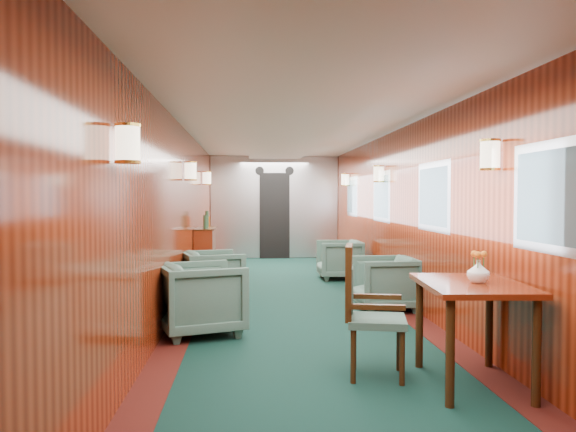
# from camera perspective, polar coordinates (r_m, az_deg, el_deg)

# --- Properties ---
(room) EXTENTS (12.00, 12.10, 2.40)m
(room) POSITION_cam_1_polar(r_m,az_deg,el_deg) (7.28, 0.77, 3.43)
(room) COLOR black
(room) RESTS_ON ground
(bulkhead) EXTENTS (2.98, 0.17, 2.39)m
(bulkhead) POSITION_cam_1_polar(r_m,az_deg,el_deg) (13.18, -1.38, 0.84)
(bulkhead) COLOR silver
(bulkhead) RESTS_ON ground
(windows_right) EXTENTS (0.02, 8.60, 0.80)m
(windows_right) POSITION_cam_1_polar(r_m,az_deg,el_deg) (7.79, 11.59, 1.94)
(windows_right) COLOR #A8AAAE
(windows_right) RESTS_ON ground
(wall_sconces) EXTENTS (2.97, 7.97, 0.25)m
(wall_sconces) POSITION_cam_1_polar(r_m,az_deg,el_deg) (7.85, 0.42, 4.46)
(wall_sconces) COLOR #FBEAC3
(wall_sconces) RESTS_ON ground
(dining_table) EXTENTS (0.82, 1.11, 0.80)m
(dining_table) POSITION_cam_1_polar(r_m,az_deg,el_deg) (4.57, 18.20, -8.00)
(dining_table) COLOR maroon
(dining_table) RESTS_ON ground
(side_chair) EXTENTS (0.55, 0.57, 1.06)m
(side_chair) POSITION_cam_1_polar(r_m,az_deg,el_deg) (4.62, 7.77, -8.99)
(side_chair) COLOR #1A3E38
(side_chair) RESTS_ON ground
(credenza) EXTENTS (0.32, 1.04, 1.20)m
(credenza) POSITION_cam_1_polar(r_m,az_deg,el_deg) (9.63, -8.38, -3.85)
(credenza) COLOR maroon
(credenza) RESTS_ON ground
(flower_vase) EXTENTS (0.20, 0.20, 0.17)m
(flower_vase) POSITION_cam_1_polar(r_m,az_deg,el_deg) (4.52, 18.78, -5.37)
(flower_vase) COLOR white
(flower_vase) RESTS_ON dining_table
(armchair_left_near) EXTENTS (1.06, 1.04, 0.76)m
(armchair_left_near) POSITION_cam_1_polar(r_m,az_deg,el_deg) (6.04, -8.83, -8.27)
(armchair_left_near) COLOR #1A3E38
(armchair_left_near) RESTS_ON ground
(armchair_left_far) EXTENTS (0.96, 0.94, 0.71)m
(armchair_left_far) POSITION_cam_1_polar(r_m,az_deg,el_deg) (7.83, -7.64, -6.07)
(armchair_left_far) COLOR #1A3E38
(armchair_left_far) RESTS_ON ground
(armchair_right_near) EXTENTS (0.80, 0.78, 0.69)m
(armchair_right_near) POSITION_cam_1_polar(r_m,az_deg,el_deg) (7.32, 9.82, -6.74)
(armchair_right_near) COLOR #1A3E38
(armchair_right_near) RESTS_ON ground
(armchair_right_far) EXTENTS (0.76, 0.74, 0.69)m
(armchair_right_far) POSITION_cam_1_polar(r_m,az_deg,el_deg) (9.93, 5.24, -4.42)
(armchair_right_far) COLOR #1A3E38
(armchair_right_far) RESTS_ON ground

